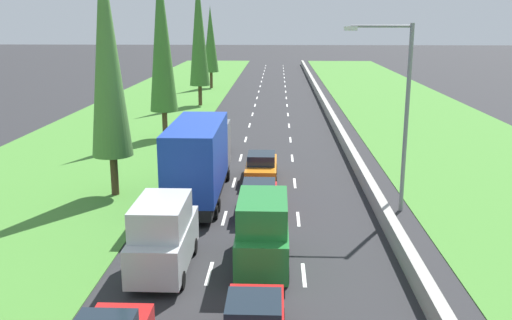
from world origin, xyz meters
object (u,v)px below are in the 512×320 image
street_light_mast (400,105)px  green_van_centre_lane (263,232)px  silver_van_left_lane (163,236)px  orange_sedan_centre_lane (261,167)px  blue_box_truck_left_lane (200,158)px  poplar_tree_fifth (211,40)px  poplar_tree_third (161,35)px  grey_sedan_left_lane (215,144)px  red_hatchback_centre_lane_fourth (259,198)px  poplar_tree_second (107,52)px  poplar_tree_fourth (199,30)px

street_light_mast → green_van_centre_lane: bearing=-133.0°
silver_van_left_lane → orange_sedan_centre_lane: bearing=75.2°
blue_box_truck_left_lane → poplar_tree_fifth: bearing=95.9°
blue_box_truck_left_lane → poplar_tree_third: size_ratio=0.68×
green_van_centre_lane → poplar_tree_fifth: poplar_tree_fifth is taller
orange_sedan_centre_lane → grey_sedan_left_lane: 7.04m
grey_sedan_left_lane → orange_sedan_centre_lane: bearing=-61.0°
red_hatchback_centre_lane_fourth → poplar_tree_fifth: bearing=99.2°
green_van_centre_lane → grey_sedan_left_lane: (-3.82, 18.01, -0.59)m
green_van_centre_lane → poplar_tree_second: (-8.13, 8.68, 6.15)m
green_van_centre_lane → blue_box_truck_left_lane: 9.00m
green_van_centre_lane → red_hatchback_centre_lane_fourth: (-0.33, 5.90, -0.56)m
poplar_tree_second → grey_sedan_left_lane: bearing=65.2°
blue_box_truck_left_lane → grey_sedan_left_lane: blue_box_truck_left_lane is taller
poplar_tree_fifth → street_light_mast: (14.81, -50.09, -1.24)m
red_hatchback_centre_lane_fourth → poplar_tree_fourth: size_ratio=0.28×
silver_van_left_lane → grey_sedan_left_lane: size_ratio=1.09×
green_van_centre_lane → poplar_tree_fifth: bearing=98.5°
street_light_mast → poplar_tree_fifth: bearing=106.5°
silver_van_left_lane → poplar_tree_second: (-4.46, 9.21, 6.15)m
red_hatchback_centre_lane_fourth → blue_box_truck_left_lane: 4.17m
green_van_centre_lane → silver_van_left_lane: bearing=-171.9°
green_van_centre_lane → street_light_mast: 9.97m
red_hatchback_centre_lane_fourth → poplar_tree_fourth: poplar_tree_fourth is taller
poplar_tree_third → street_light_mast: 22.45m
red_hatchback_centre_lane_fourth → orange_sedan_centre_lane: red_hatchback_centre_lane_fourth is taller
silver_van_left_lane → poplar_tree_third: bearing=101.0°
grey_sedan_left_lane → poplar_tree_fourth: poplar_tree_fourth is taller
poplar_tree_second → poplar_tree_fifth: size_ratio=1.20×
street_light_mast → orange_sedan_centre_lane: bearing=142.5°
poplar_tree_fifth → poplar_tree_second: bearing=-89.5°
poplar_tree_second → street_light_mast: poplar_tree_second is taller
poplar_tree_fourth → poplar_tree_fifth: 16.00m
grey_sedan_left_lane → poplar_tree_fifth: 39.50m
grey_sedan_left_lane → poplar_tree_fifth: (-4.72, 38.81, 5.66)m
blue_box_truck_left_lane → grey_sedan_left_lane: (-0.33, 9.75, -1.37)m
green_van_centre_lane → blue_box_truck_left_lane: (-3.49, 8.26, 0.78)m
orange_sedan_centre_lane → street_light_mast: bearing=-37.5°
poplar_tree_third → green_van_centre_lane: bearing=-70.5°
blue_box_truck_left_lane → street_light_mast: 10.34m
orange_sedan_centre_lane → silver_van_left_lane: silver_van_left_lane is taller
red_hatchback_centre_lane_fourth → street_light_mast: street_light_mast is taller
red_hatchback_centre_lane_fourth → blue_box_truck_left_lane: (-3.16, 2.36, 1.35)m
red_hatchback_centre_lane_fourth → poplar_tree_third: bearing=114.4°
red_hatchback_centre_lane_fourth → poplar_tree_fourth: (-7.57, 35.02, 7.23)m
grey_sedan_left_lane → poplar_tree_fifth: bearing=96.9°
poplar_tree_third → poplar_tree_fourth: size_ratio=0.98×
red_hatchback_centre_lane_fourth → poplar_tree_second: 10.67m
green_van_centre_lane → orange_sedan_centre_lane: 11.88m
poplar_tree_fifth → blue_box_truck_left_lane: bearing=-84.1°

